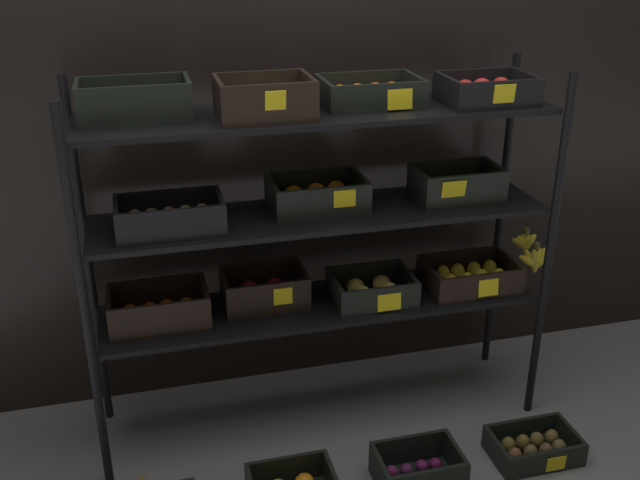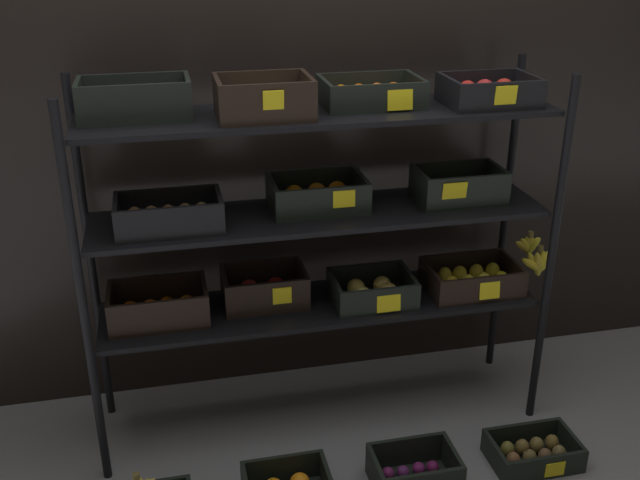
{
  "view_description": "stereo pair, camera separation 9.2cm",
  "coord_description": "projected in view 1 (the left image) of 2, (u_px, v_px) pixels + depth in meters",
  "views": [
    {
      "loc": [
        -0.66,
        -2.51,
        1.96
      ],
      "look_at": [
        0.0,
        0.0,
        0.81
      ],
      "focal_mm": 41.51,
      "sensor_mm": 36.0,
      "label": 1
    },
    {
      "loc": [
        -0.57,
        -2.54,
        1.96
      ],
      "look_at": [
        0.0,
        0.0,
        0.81
      ],
      "focal_mm": 41.51,
      "sensor_mm": 36.0,
      "label": 2
    }
  ],
  "objects": [
    {
      "name": "storefront_wall",
      "position": [
        295.0,
        125.0,
        3.06
      ],
      "size": [
        4.15,
        0.12,
        2.31
      ],
      "primitive_type": "cube",
      "color": "black",
      "rests_on": "ground_plane"
    },
    {
      "name": "crate_ground_plum",
      "position": [
        418.0,
        471.0,
        2.77
      ],
      "size": [
        0.32,
        0.22,
        0.13
      ],
      "color": "black",
      "rests_on": "ground_plane"
    },
    {
      "name": "ground_plane",
      "position": [
        320.0,
        412.0,
        3.17
      ],
      "size": [
        10.0,
        10.0,
        0.0
      ],
      "primitive_type": "plane",
      "color": "gray"
    },
    {
      "name": "crate_ground_kiwi",
      "position": [
        534.0,
        447.0,
        2.9
      ],
      "size": [
        0.34,
        0.22,
        0.1
      ],
      "color": "black",
      "rests_on": "ground_plane"
    },
    {
      "name": "display_rack",
      "position": [
        323.0,
        210.0,
        2.79
      ],
      "size": [
        1.88,
        0.44,
        1.45
      ],
      "color": "black",
      "rests_on": "ground_plane"
    }
  ]
}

